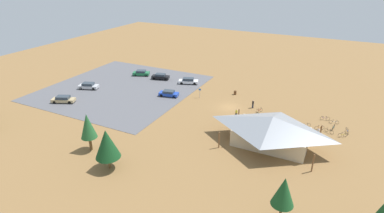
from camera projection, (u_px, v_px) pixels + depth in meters
name	position (u px, v px, depth m)	size (l,w,h in m)	color
ground	(229.00, 107.00, 63.53)	(160.00, 160.00, 0.00)	olive
parking_lot_asphalt	(122.00, 88.00, 73.73)	(32.74, 34.40, 0.05)	#56565B
bike_pavilion	(272.00, 129.00, 49.25)	(14.56, 9.96, 4.94)	#C6B28E
trash_bin	(235.00, 93.00, 69.72)	(0.60, 0.60, 0.90)	brown
lot_sign	(200.00, 92.00, 67.67)	(0.56, 0.08, 2.20)	#99999E
pine_center	(88.00, 126.00, 47.21)	(2.49, 2.49, 6.21)	brown
pine_mideast	(107.00, 144.00, 42.80)	(3.53, 3.53, 6.17)	brown
pine_east	(284.00, 192.00, 33.34)	(2.53, 2.53, 6.07)	brown
bicycle_green_back_row	(258.00, 115.00, 59.47)	(1.03, 1.45, 0.85)	black
bicycle_teal_mid_cluster	(333.00, 128.00, 54.86)	(0.50, 1.68, 0.80)	black
bicycle_black_trailside	(329.00, 131.00, 53.65)	(1.53, 0.87, 0.80)	black
bicycle_purple_by_bin	(325.00, 118.00, 58.11)	(1.72, 0.57, 0.80)	black
bicycle_orange_near_porch	(319.00, 128.00, 54.69)	(1.55, 0.90, 0.89)	black
bicycle_red_near_sign	(259.00, 110.00, 61.23)	(0.95, 1.51, 0.92)	black
bicycle_yellow_edge_north	(343.00, 135.00, 52.34)	(1.46, 0.97, 0.91)	black
bicycle_blue_yard_right	(347.00, 131.00, 53.71)	(0.62, 1.70, 0.80)	black
bicycle_silver_front_row	(334.00, 122.00, 56.80)	(1.69, 0.53, 0.82)	black
bicycle_white_yard_front	(306.00, 125.00, 55.65)	(1.39, 1.09, 0.75)	black
car_silver_back_corner	(88.00, 86.00, 72.81)	(4.90, 3.33, 1.46)	#BCBCC1
car_tan_end_stall	(63.00, 99.00, 65.51)	(5.11, 3.60, 1.41)	tan
car_black_by_curb	(161.00, 77.00, 78.92)	(4.67, 2.79, 1.46)	black
car_green_second_row	(141.00, 73.00, 81.69)	(4.62, 3.34, 1.40)	#1E6B3D
car_white_inner_stall	(188.00, 81.00, 75.95)	(5.02, 3.26, 1.45)	white
car_blue_aisle_side	(169.00, 93.00, 68.63)	(4.54, 2.63, 1.31)	#1E42B2
visitor_near_lot	(318.00, 133.00, 51.93)	(0.38, 0.36, 1.79)	#2D3347
visitor_crossing_yard	(236.00, 113.00, 58.94)	(0.39, 0.36, 1.75)	#2D3347
visitor_by_pavilion	(253.00, 104.00, 62.94)	(0.37, 0.36, 1.71)	#2D3347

